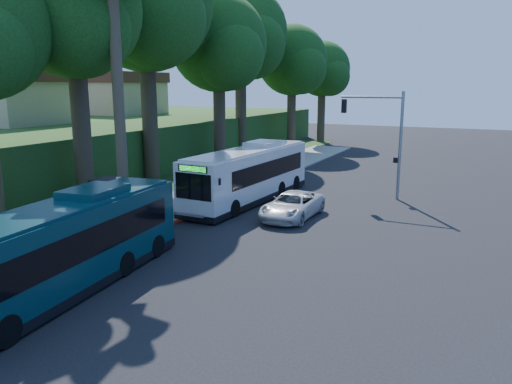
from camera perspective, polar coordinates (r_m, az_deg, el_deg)
The scene contains 17 objects.
ground at distance 26.13m, azimuth 1.40°, elevation -4.28°, with size 140.00×140.00×0.00m, color black.
sidewalk at distance 29.75m, azimuth -11.53°, elevation -2.35°, with size 4.50×70.00×0.12m, color gray.
red_curb at distance 25.35m, azimuth -12.82°, elevation -4.95°, with size 0.25×30.00×0.13m, color maroon.
grass_verge at distance 37.04m, azimuth -13.93°, elevation 0.34°, with size 8.00×70.00×0.06m, color #234719.
bus_shelter at distance 27.17m, azimuth -15.24°, elevation -0.13°, with size 3.20×1.51×2.55m.
stop_sign_pole at distance 24.35m, azimuth -15.23°, elevation -0.87°, with size 0.35×0.06×3.17m.
traffic_signal_pole at distance 33.62m, azimuth 14.53°, elevation 6.72°, with size 4.10×0.30×7.00m.
hillside_backdrop at distance 52.94m, azimuth -18.30°, elevation 6.20°, with size 24.00×60.00×8.80m.
tree_0 at distance 32.41m, azimuth -20.04°, elevation 18.22°, with size 8.40×8.00×15.70m.
tree_1 at distance 39.22m, azimuth -12.45°, elevation 19.72°, with size 10.50×10.00×18.26m.
tree_2 at distance 44.82m, azimuth -4.21°, elevation 16.09°, with size 8.82×8.40×15.12m.
tree_3 at distance 52.89m, azimuth -1.68°, elevation 17.15°, with size 10.08×9.60×17.28m.
tree_4 at distance 59.01m, azimuth 4.23°, elevation 14.41°, with size 8.40×8.00×14.14m.
tree_5 at distance 66.17m, azimuth 7.66°, elevation 13.43°, with size 7.35×7.00×12.86m.
white_bus at distance 32.14m, azimuth -0.72°, elevation 2.14°, with size 3.18×12.46×3.68m.
teal_bus at distance 19.34m, azimuth -21.07°, elevation -5.77°, with size 3.66×11.96×3.51m.
pickup at distance 28.24m, azimuth 4.18°, elevation -1.53°, with size 2.39×5.19×1.44m, color beige.
Camera 1 is at (10.28, -22.85, 7.40)m, focal length 35.00 mm.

